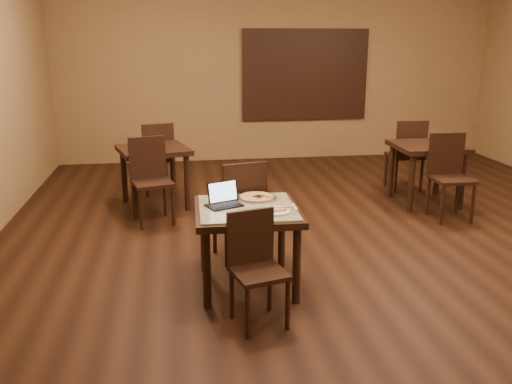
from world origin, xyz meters
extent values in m
plane|color=black|center=(0.00, 0.00, 0.00)|extent=(10.00, 10.00, 0.00)
cube|color=olive|center=(0.00, 5.00, 1.50)|extent=(8.00, 0.02, 3.00)
cube|color=#22577F|center=(0.50, 4.97, 1.55)|extent=(2.20, 0.04, 1.50)
cube|color=black|center=(0.50, 4.95, 1.55)|extent=(2.34, 0.02, 1.64)
cylinder|color=black|center=(-1.69, -0.77, 0.35)|extent=(0.07, 0.07, 0.71)
cylinder|color=black|center=(-1.67, -0.01, 0.35)|extent=(0.07, 0.07, 0.71)
cylinder|color=black|center=(-0.93, -0.79, 0.35)|extent=(0.07, 0.07, 0.71)
cylinder|color=black|center=(-0.91, -0.03, 0.35)|extent=(0.07, 0.07, 0.71)
cube|color=black|center=(-1.30, -0.40, 0.72)|extent=(0.94, 0.94, 0.06)
cube|color=#1D1BB0|center=(-1.30, -0.40, 0.76)|extent=(0.86, 0.86, 0.02)
cylinder|color=black|center=(-1.42, -1.31, 0.21)|extent=(0.04, 0.04, 0.42)
cylinder|color=black|center=(-1.50, -0.98, 0.21)|extent=(0.04, 0.04, 0.42)
cylinder|color=black|center=(-1.09, -1.22, 0.21)|extent=(0.04, 0.04, 0.42)
cylinder|color=black|center=(-1.18, -0.90, 0.21)|extent=(0.04, 0.04, 0.42)
cube|color=black|center=(-1.30, -1.10, 0.44)|extent=(0.48, 0.48, 0.04)
cube|color=black|center=(-1.34, -0.93, 0.68)|extent=(0.39, 0.13, 0.45)
cylinder|color=black|center=(-1.15, 0.53, 0.24)|extent=(0.04, 0.04, 0.49)
cylinder|color=black|center=(-1.06, 0.15, 0.24)|extent=(0.04, 0.04, 0.49)
cylinder|color=black|center=(-1.53, 0.44, 0.24)|extent=(0.04, 0.04, 0.49)
cylinder|color=black|center=(-1.44, 0.06, 0.24)|extent=(0.04, 0.04, 0.49)
cube|color=black|center=(-1.30, 0.30, 0.51)|extent=(0.55, 0.55, 0.04)
cube|color=black|center=(-1.25, 0.10, 0.79)|extent=(0.45, 0.15, 0.52)
cube|color=black|center=(-1.50, -0.35, 0.77)|extent=(0.35, 0.31, 0.01)
cube|color=black|center=(-1.50, -0.25, 0.87)|extent=(0.29, 0.16, 0.20)
cube|color=#B5BAE5|center=(-1.50, -0.25, 0.87)|extent=(0.26, 0.14, 0.17)
cylinder|color=white|center=(-1.08, -0.58, 0.77)|extent=(0.26, 0.26, 0.01)
cylinder|color=silver|center=(-1.18, -0.16, 0.77)|extent=(0.39, 0.39, 0.01)
cylinder|color=#D1C58B|center=(-1.18, -0.16, 0.78)|extent=(0.31, 0.31, 0.02)
torus|color=#D58A44|center=(-1.18, -0.16, 0.78)|extent=(0.32, 0.32, 0.02)
cube|color=silver|center=(-1.16, -0.18, 0.79)|extent=(0.21, 0.22, 0.01)
cylinder|color=white|center=(-0.90, -0.54, 0.78)|extent=(0.04, 0.15, 0.03)
cylinder|color=#A32A14|center=(-0.90, -0.54, 0.78)|extent=(0.04, 0.03, 0.04)
cylinder|color=black|center=(1.11, 1.48, 0.39)|extent=(0.08, 0.08, 0.78)
cylinder|color=black|center=(1.12, 2.19, 0.39)|extent=(0.08, 0.08, 0.78)
cylinder|color=black|center=(1.82, 1.48, 0.39)|extent=(0.08, 0.08, 0.78)
cylinder|color=black|center=(1.82, 2.18, 0.39)|extent=(0.08, 0.08, 0.78)
cube|color=black|center=(1.47, 1.83, 0.79)|extent=(0.89, 0.89, 0.07)
cylinder|color=black|center=(1.27, 0.92, 0.25)|extent=(0.04, 0.04, 0.49)
cylinder|color=black|center=(1.27, 1.32, 0.25)|extent=(0.04, 0.04, 0.49)
cylinder|color=black|center=(1.66, 0.92, 0.25)|extent=(0.04, 0.04, 0.49)
cylinder|color=black|center=(1.67, 1.31, 0.25)|extent=(0.04, 0.04, 0.49)
cube|color=black|center=(1.47, 1.12, 0.52)|extent=(0.47, 0.47, 0.04)
cube|color=black|center=(1.47, 1.33, 0.80)|extent=(0.46, 0.05, 0.53)
cylinder|color=black|center=(1.67, 2.74, 0.25)|extent=(0.04, 0.04, 0.49)
cylinder|color=black|center=(1.66, 2.35, 0.25)|extent=(0.04, 0.04, 0.49)
cylinder|color=black|center=(1.27, 2.75, 0.25)|extent=(0.04, 0.04, 0.49)
cylinder|color=black|center=(1.27, 2.35, 0.25)|extent=(0.04, 0.04, 0.49)
cube|color=black|center=(1.47, 2.55, 0.52)|extent=(0.47, 0.47, 0.04)
cube|color=black|center=(1.46, 2.34, 0.80)|extent=(0.46, 0.05, 0.53)
cylinder|color=black|center=(-2.44, 1.80, 0.38)|extent=(0.08, 0.08, 0.77)
cylinder|color=black|center=(-2.62, 2.47, 0.38)|extent=(0.08, 0.08, 0.77)
cylinder|color=black|center=(-1.78, 1.98, 0.38)|extent=(0.08, 0.08, 0.77)
cylinder|color=black|center=(-1.96, 2.65, 0.38)|extent=(0.08, 0.08, 0.77)
cube|color=black|center=(-2.20, 2.23, 0.78)|extent=(1.06, 1.06, 0.06)
cylinder|color=black|center=(-2.34, 1.29, 0.24)|extent=(0.04, 0.04, 0.49)
cylinder|color=black|center=(-2.44, 1.66, 0.24)|extent=(0.04, 0.04, 0.49)
cylinder|color=black|center=(-1.96, 1.39, 0.24)|extent=(0.04, 0.04, 0.49)
cylinder|color=black|center=(-2.06, 1.76, 0.24)|extent=(0.04, 0.04, 0.49)
cube|color=black|center=(-2.20, 1.53, 0.51)|extent=(0.56, 0.56, 0.04)
cube|color=black|center=(-2.25, 1.72, 0.79)|extent=(0.45, 0.16, 0.52)
cylinder|color=black|center=(-2.06, 3.17, 0.24)|extent=(0.04, 0.04, 0.49)
cylinder|color=black|center=(-1.96, 2.79, 0.24)|extent=(0.04, 0.04, 0.49)
cylinder|color=black|center=(-2.44, 3.06, 0.24)|extent=(0.04, 0.04, 0.49)
cylinder|color=black|center=(-2.34, 2.69, 0.24)|extent=(0.04, 0.04, 0.49)
cube|color=black|center=(-2.20, 2.93, 0.51)|extent=(0.56, 0.56, 0.04)
cube|color=black|center=(-2.15, 2.73, 0.79)|extent=(0.45, 0.16, 0.52)
camera|label=1|loc=(-1.90, -4.94, 2.21)|focal=38.00mm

